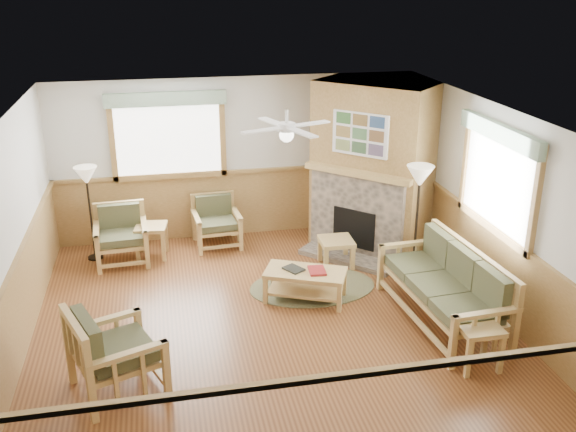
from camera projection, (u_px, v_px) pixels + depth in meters
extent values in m
cube|color=brown|center=(269.00, 319.00, 8.43)|extent=(6.00, 6.00, 0.01)
cube|color=white|center=(267.00, 115.00, 7.46)|extent=(6.00, 6.00, 0.01)
cube|color=silver|center=(237.00, 158.00, 10.68)|extent=(6.00, 0.02, 2.70)
cube|color=silver|center=(332.00, 357.00, 5.20)|extent=(6.00, 0.02, 2.70)
cube|color=silver|center=(11.00, 243.00, 7.37)|extent=(0.02, 6.00, 2.70)
cube|color=silver|center=(490.00, 206.00, 8.51)|extent=(0.02, 6.00, 2.70)
cylinder|color=brown|center=(312.00, 287.00, 9.26)|extent=(2.42, 2.42, 0.01)
cube|color=maroon|center=(317.00, 270.00, 8.73)|extent=(0.24, 0.32, 0.03)
cube|color=black|center=(294.00, 268.00, 8.78)|extent=(0.31, 0.33, 0.03)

